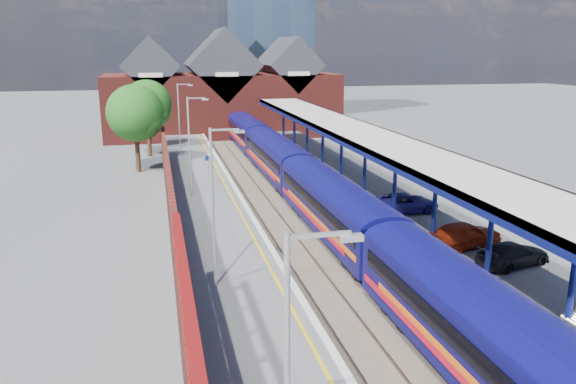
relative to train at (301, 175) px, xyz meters
name	(u,v)px	position (x,y,z in m)	size (l,w,h in m)	color
ground	(261,180)	(-1.49, 8.11, -2.12)	(240.00, 240.00, 0.00)	#5B5B5E
ballast_bed	(287,211)	(-1.49, -1.89, -2.09)	(6.00, 76.00, 0.06)	#473D33
rails	(287,210)	(-1.49, -1.89, -2.00)	(4.51, 76.00, 0.14)	slate
left_platform	(209,209)	(-6.99, -1.89, -1.62)	(5.00, 76.00, 1.00)	#565659
right_platform	(367,199)	(4.51, -1.89, -1.62)	(6.00, 76.00, 1.00)	#565659
coping_left	(242,200)	(-4.64, -1.89, -1.10)	(0.30, 76.00, 0.05)	silver
coping_right	(329,195)	(1.66, -1.89, -1.10)	(0.30, 76.00, 0.05)	silver
yellow_line	(234,201)	(-5.24, -1.89, -1.12)	(0.14, 76.00, 0.01)	yellow
train	(301,175)	(0.00, 0.00, 0.00)	(2.89, 65.91, 3.45)	#0C0B53
canopy	(353,131)	(3.99, 0.05, 3.13)	(4.50, 52.00, 4.48)	navy
lamp_post_a	(294,381)	(-7.86, -29.89, 2.87)	(1.48, 0.18, 7.00)	#A5A8AA
lamp_post_b	(216,198)	(-7.86, -15.89, 2.87)	(1.48, 0.18, 7.00)	#A5A8AA
lamp_post_c	(191,140)	(-7.86, 0.11, 2.87)	(1.48, 0.18, 7.00)	#A5A8AA
lamp_post_d	(180,115)	(-7.86, 16.11, 2.87)	(1.48, 0.18, 7.00)	#A5A8AA
platform_sign	(209,166)	(-6.49, 2.11, 0.57)	(0.55, 0.08, 2.50)	#A5A8AA
brick_wall	(172,210)	(-9.59, -8.36, 0.33)	(0.35, 50.00, 3.86)	#5C1C18
station_building	(222,94)	(-1.49, 36.10, 3.33)	(30.00, 12.12, 13.78)	#5C1C18
tree_near	(137,115)	(-11.84, 14.01, 3.23)	(5.20, 5.20, 8.10)	#382314
tree_far	(149,106)	(-10.84, 22.01, 3.23)	(5.20, 5.20, 8.10)	#382314
parked_car_red	(464,234)	(5.29, -13.99, -0.41)	(1.68, 4.17, 1.42)	maroon
parked_car_dark	(513,254)	(6.24, -16.83, -0.55)	(1.60, 3.94, 1.14)	black
parked_car_blue	(405,203)	(5.07, -7.12, -0.52)	(2.01, 4.35, 1.21)	navy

